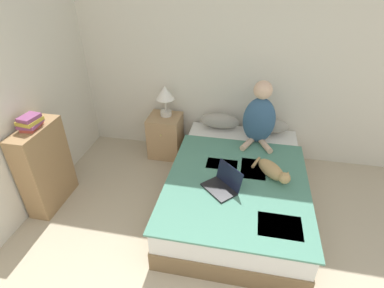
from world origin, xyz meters
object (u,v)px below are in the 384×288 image
object	(u,v)px
pillow_near	(220,121)
table_lamp	(165,95)
pillow_far	(268,125)
laptop_open	(223,184)
nightstand	(165,136)
cat_tabby	(273,171)
bookshelf	(45,167)
person_sitting	(260,117)
bed	(237,188)
book_stack_top	(30,122)

from	to	relation	value
pillow_near	table_lamp	size ratio (longest dim) A/B	1.26
pillow_near	pillow_far	world-z (taller)	same
laptop_open	nightstand	distance (m)	1.51
cat_tabby	bookshelf	bearing A→B (deg)	-121.47
person_sitting	table_lamp	bearing A→B (deg)	168.92
laptop_open	table_lamp	bearing A→B (deg)	170.76
person_sitting	cat_tabby	size ratio (longest dim) A/B	1.60
laptop_open	bookshelf	size ratio (longest dim) A/B	0.43
bed	cat_tabby	bearing A→B (deg)	-6.34
pillow_far	table_lamp	distance (m)	1.41
pillow_far	laptop_open	size ratio (longest dim) A/B	1.26
person_sitting	nightstand	world-z (taller)	person_sitting
person_sitting	nightstand	xyz separation A→B (m)	(-1.25, 0.20, -0.52)
nightstand	book_stack_top	xyz separation A→B (m)	(-1.02, -1.22, 0.75)
nightstand	book_stack_top	world-z (taller)	book_stack_top
bed	pillow_near	xyz separation A→B (m)	(-0.32, 0.92, 0.34)
book_stack_top	pillow_far	bearing A→B (deg)	28.30
bed	nightstand	size ratio (longest dim) A/B	3.52
laptop_open	person_sitting	bearing A→B (deg)	115.46
bed	pillow_far	bearing A→B (deg)	70.95
bed	table_lamp	distance (m)	1.53
bookshelf	book_stack_top	bearing A→B (deg)	-101.88
table_lamp	pillow_near	bearing A→B (deg)	2.28
pillow_near	nightstand	size ratio (longest dim) A/B	0.90
bed	table_lamp	world-z (taller)	table_lamp
cat_tabby	pillow_near	bearing A→B (deg)	175.81
book_stack_top	nightstand	bearing A→B (deg)	50.06
pillow_near	nightstand	world-z (taller)	pillow_near
person_sitting	bookshelf	bearing A→B (deg)	-155.75
pillow_near	pillow_far	distance (m)	0.64
cat_tabby	table_lamp	size ratio (longest dim) A/B	1.17
nightstand	table_lamp	world-z (taller)	table_lamp
bed	pillow_far	world-z (taller)	pillow_far
pillow_far	table_lamp	size ratio (longest dim) A/B	1.26
pillow_near	person_sitting	xyz separation A→B (m)	(0.50, -0.27, 0.25)
bookshelf	person_sitting	bearing A→B (deg)	24.25
table_lamp	cat_tabby	bearing A→B (deg)	-33.47
bed	pillow_near	size ratio (longest dim) A/B	3.93
bed	laptop_open	world-z (taller)	laptop_open
pillow_far	laptop_open	world-z (taller)	laptop_open
cat_tabby	laptop_open	size ratio (longest dim) A/B	1.17
pillow_near	book_stack_top	size ratio (longest dim) A/B	2.22
bed	bookshelf	world-z (taller)	bookshelf
bed	laptop_open	size ratio (longest dim) A/B	4.94
bed	person_sitting	bearing A→B (deg)	74.46
bookshelf	bed	bearing A→B (deg)	10.08
pillow_near	person_sitting	world-z (taller)	person_sitting
pillow_near	laptop_open	size ratio (longest dim) A/B	1.26
table_lamp	book_stack_top	bearing A→B (deg)	-129.21
bookshelf	book_stack_top	distance (m)	0.56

